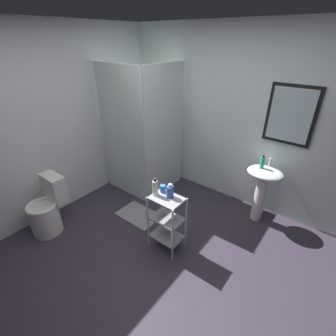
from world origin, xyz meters
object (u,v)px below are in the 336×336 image
object	(u,v)px
pedestal_sink	(263,184)
shower_stall	(145,162)
bath_mat	(139,215)
toilet	(47,210)
hand_soap_bottle	(262,162)
rinse_cup	(163,189)
storage_cart	(167,219)
shampoo_bottle_blue	(170,191)
lotion_bottle_white	(155,188)

from	to	relation	value
pedestal_sink	shower_stall	bearing A→B (deg)	-169.76
bath_mat	toilet	bearing A→B (deg)	-128.59
hand_soap_bottle	rinse_cup	bearing A→B (deg)	-122.50
storage_cart	shampoo_bottle_blue	distance (m)	0.38
toilet	storage_cart	xyz separation A→B (m)	(1.43, 0.70, 0.12)
storage_cart	lotion_bottle_white	bearing A→B (deg)	-168.04
toilet	bath_mat	distance (m)	1.21
toilet	lotion_bottle_white	distance (m)	1.54
lotion_bottle_white	pedestal_sink	bearing A→B (deg)	57.03
shampoo_bottle_blue	lotion_bottle_white	bearing A→B (deg)	-156.59
shower_stall	hand_soap_bottle	world-z (taller)	shower_stall
rinse_cup	shower_stall	bearing A→B (deg)	142.29
pedestal_sink	shampoo_bottle_blue	distance (m)	1.36
storage_cart	hand_soap_bottle	distance (m)	1.41
toilet	bath_mat	world-z (taller)	toilet
bath_mat	rinse_cup	bearing A→B (deg)	-14.04
pedestal_sink	rinse_cup	distance (m)	1.40
lotion_bottle_white	bath_mat	distance (m)	1.02
toilet	lotion_bottle_white	size ratio (longest dim) A/B	3.57
toilet	bath_mat	xyz separation A→B (m)	(0.73, 0.92, -0.31)
hand_soap_bottle	rinse_cup	size ratio (longest dim) A/B	1.99
toilet	pedestal_sink	bearing A→B (deg)	42.45
storage_cart	toilet	bearing A→B (deg)	-153.78
shower_stall	hand_soap_bottle	size ratio (longest dim) A/B	11.53
rinse_cup	bath_mat	size ratio (longest dim) A/B	0.15
toilet	shampoo_bottle_blue	distance (m)	1.70
shower_stall	pedestal_sink	distance (m)	1.86
storage_cart	shower_stall	bearing A→B (deg)	142.87
lotion_bottle_white	rinse_cup	distance (m)	0.11
pedestal_sink	hand_soap_bottle	bearing A→B (deg)	-164.88
hand_soap_bottle	lotion_bottle_white	bearing A→B (deg)	-121.32
shower_stall	shampoo_bottle_blue	distance (m)	1.49
hand_soap_bottle	lotion_bottle_white	xyz separation A→B (m)	(-0.74, -1.22, -0.05)
hand_soap_bottle	shampoo_bottle_blue	distance (m)	1.30
storage_cart	bath_mat	world-z (taller)	storage_cart
pedestal_sink	rinse_cup	bearing A→B (deg)	-124.22
toilet	shower_stall	bearing A→B (deg)	80.57
shower_stall	pedestal_sink	world-z (taller)	shower_stall
pedestal_sink	storage_cart	distance (m)	1.39
shampoo_bottle_blue	lotion_bottle_white	distance (m)	0.17
storage_cart	bath_mat	size ratio (longest dim) A/B	1.23
hand_soap_bottle	rinse_cup	xyz separation A→B (m)	(-0.72, -1.13, -0.10)
toilet	rinse_cup	size ratio (longest dim) A/B	8.72
lotion_bottle_white	hand_soap_bottle	bearing A→B (deg)	58.68
storage_cart	hand_soap_bottle	world-z (taller)	hand_soap_bottle
pedestal_sink	bath_mat	world-z (taller)	pedestal_sink
rinse_cup	bath_mat	bearing A→B (deg)	165.96
shampoo_bottle_blue	rinse_cup	distance (m)	0.13
pedestal_sink	storage_cart	size ratio (longest dim) A/B	1.09
hand_soap_bottle	rinse_cup	world-z (taller)	hand_soap_bottle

